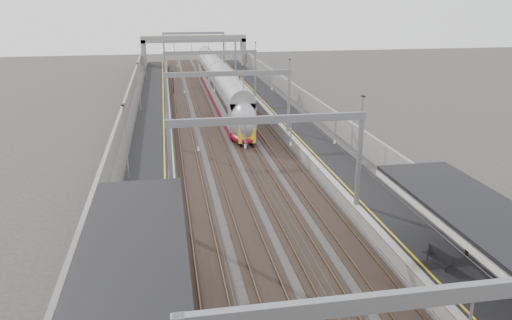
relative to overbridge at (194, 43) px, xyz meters
name	(u,v)px	position (x,y,z in m)	size (l,w,h in m)	color
platform_left	(153,135)	(-8.00, -55.00, -4.81)	(4.00, 120.00, 1.00)	black
platform_right	(296,128)	(8.00, -55.00, -4.81)	(4.00, 120.00, 1.00)	black
tracks	(226,135)	(0.00, -55.00, -5.26)	(11.40, 140.00, 0.20)	black
overhead_line	(219,72)	(0.00, -48.38, 0.83)	(13.00, 140.00, 6.60)	gray
overbridge	(194,43)	(0.00, 0.00, 0.00)	(22.00, 2.20, 6.90)	gray
wall_left	(122,126)	(-11.20, -55.00, -3.71)	(0.30, 120.00, 3.20)	gray
wall_right	(323,118)	(11.20, -55.00, -3.71)	(0.30, 120.00, 3.20)	gray
train	(221,87)	(1.50, -36.47, -3.14)	(2.80, 51.07, 4.43)	maroon
bench	(439,256)	(7.61, -86.66, -3.75)	(0.89, 1.85, 0.92)	black
signal_green	(173,78)	(-5.20, -28.15, -2.89)	(0.32, 0.32, 3.48)	black
signal_red_near	(226,78)	(3.20, -29.54, -2.89)	(0.32, 0.32, 3.48)	black
signal_red_far	(240,77)	(5.40, -29.03, -2.89)	(0.32, 0.32, 3.48)	black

